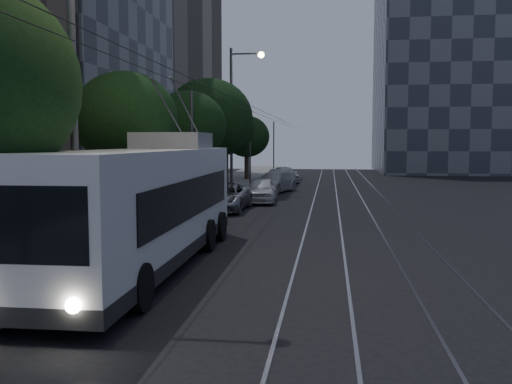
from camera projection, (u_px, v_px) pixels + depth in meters
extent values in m
plane|color=black|center=(287.00, 264.00, 16.89)|extent=(120.00, 120.00, 0.00)
cube|color=slate|center=(196.00, 196.00, 37.60)|extent=(5.00, 90.00, 0.15)
cube|color=gray|center=(314.00, 198.00, 36.61)|extent=(0.08, 90.00, 0.02)
cube|color=gray|center=(337.00, 198.00, 36.42)|extent=(0.08, 90.00, 0.02)
cube|color=gray|center=(362.00, 199.00, 36.22)|extent=(0.08, 90.00, 0.02)
cube|color=gray|center=(385.00, 199.00, 36.04)|extent=(0.08, 90.00, 0.02)
cylinder|color=black|center=(251.00, 111.00, 36.65)|extent=(0.02, 90.00, 0.02)
cylinder|color=black|center=(262.00, 111.00, 36.56)|extent=(0.02, 90.00, 0.02)
cylinder|color=#505053|center=(192.00, 155.00, 27.18)|extent=(0.14, 0.14, 6.00)
cylinder|color=#505053|center=(250.00, 149.00, 46.94)|extent=(0.14, 0.14, 6.00)
cylinder|color=#505053|center=(274.00, 147.00, 66.70)|extent=(0.14, 0.14, 6.00)
cube|color=#353944|center=(41.00, 8.00, 39.92)|extent=(14.00, 18.00, 26.00)
cube|color=gray|center=(136.00, 13.00, 59.33)|extent=(14.00, 22.00, 34.00)
cube|color=#353944|center=(472.00, 71.00, 67.87)|extent=(22.00, 18.00, 24.00)
cube|color=silver|center=(142.00, 203.00, 16.07)|extent=(2.82, 12.69, 3.01)
cube|color=black|center=(143.00, 250.00, 16.19)|extent=(2.86, 12.73, 0.37)
cube|color=black|center=(148.00, 197.00, 16.58)|extent=(2.85, 10.05, 1.11)
cube|color=black|center=(23.00, 225.00, 9.82)|extent=(2.39, 0.10, 1.37)
cube|color=black|center=(195.00, 180.00, 22.27)|extent=(2.19, 0.10, 1.06)
cube|color=#29FB4C|center=(21.00, 170.00, 9.74)|extent=(1.69, 0.08, 0.34)
cube|color=gray|center=(172.00, 141.00, 19.04)|extent=(2.31, 2.34, 0.53)
sphere|color=white|center=(73.00, 306.00, 9.78)|extent=(0.27, 0.27, 0.27)
cylinder|color=#505053|center=(172.00, 115.00, 20.10)|extent=(0.06, 4.77, 2.17)
cylinder|color=#505053|center=(189.00, 115.00, 20.02)|extent=(0.06, 4.77, 2.17)
cylinder|color=black|center=(25.00, 284.00, 12.35)|extent=(0.32, 1.06, 1.06)
cylinder|color=black|center=(140.00, 288.00, 12.02)|extent=(0.32, 1.06, 1.06)
cylinder|color=black|center=(133.00, 234.00, 19.11)|extent=(0.32, 1.06, 1.06)
cylinder|color=black|center=(208.00, 235.00, 18.77)|extent=(0.32, 1.06, 1.06)
cylinder|color=black|center=(151.00, 225.00, 21.11)|extent=(0.32, 1.06, 1.06)
cylinder|color=black|center=(220.00, 226.00, 20.78)|extent=(0.32, 1.06, 1.06)
imported|color=gray|center=(223.00, 197.00, 29.79)|extent=(2.50, 5.30, 1.46)
imported|color=silver|center=(261.00, 190.00, 33.88)|extent=(2.00, 4.46, 1.49)
imported|color=#B0AFB4|center=(274.00, 182.00, 40.88)|extent=(3.42, 5.39, 1.45)
imported|color=#B6B6BA|center=(280.00, 178.00, 45.11)|extent=(2.24, 4.58, 1.45)
imported|color=silver|center=(285.00, 174.00, 50.83)|extent=(3.07, 4.68, 1.48)
cylinder|color=black|center=(127.00, 194.00, 23.30)|extent=(0.44, 0.44, 2.96)
ellipsoid|color=black|center=(125.00, 119.00, 23.03)|extent=(4.22, 4.22, 3.80)
cylinder|color=black|center=(188.00, 181.00, 31.36)|extent=(0.44, 0.44, 2.87)
ellipsoid|color=black|center=(188.00, 126.00, 31.09)|extent=(4.27, 4.27, 3.84)
cylinder|color=black|center=(209.00, 175.00, 36.83)|extent=(0.44, 0.44, 2.96)
ellipsoid|color=black|center=(209.00, 119.00, 36.52)|extent=(5.71, 5.71, 5.14)
cylinder|color=black|center=(225.00, 170.00, 42.57)|extent=(0.44, 0.44, 2.99)
ellipsoid|color=black|center=(225.00, 127.00, 42.29)|extent=(4.52, 4.52, 4.07)
cylinder|color=black|center=(247.00, 167.00, 53.46)|extent=(0.44, 0.44, 2.52)
ellipsoid|color=black|center=(247.00, 136.00, 53.21)|extent=(4.29, 4.29, 3.86)
cylinder|color=#505053|center=(72.00, 61.00, 14.27)|extent=(0.20, 0.20, 11.21)
cylinder|color=#505053|center=(231.00, 121.00, 40.78)|extent=(0.20, 0.20, 10.24)
cylinder|color=#505053|center=(247.00, 54.00, 40.23)|extent=(2.25, 0.12, 0.12)
sphere|color=#FFD78C|center=(261.00, 55.00, 40.10)|extent=(0.44, 0.44, 0.44)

